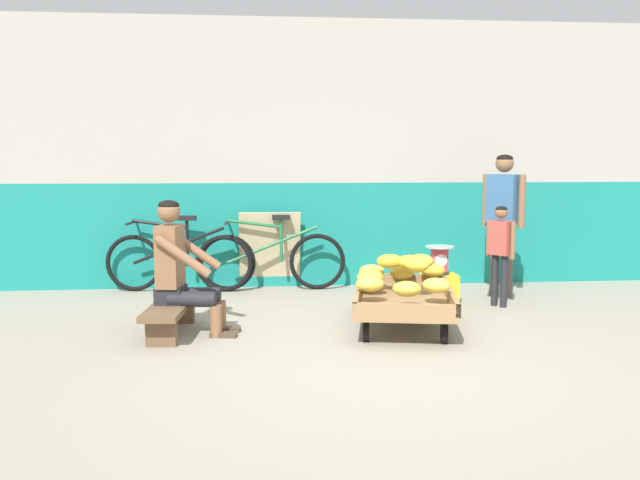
# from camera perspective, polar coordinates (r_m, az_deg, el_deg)

# --- Properties ---
(ground_plane) EXTENTS (80.00, 80.00, 0.00)m
(ground_plane) POSITION_cam_1_polar(r_m,az_deg,el_deg) (4.96, 5.36, -10.51)
(ground_plane) COLOR gray
(back_wall) EXTENTS (16.00, 0.30, 3.07)m
(back_wall) POSITION_cam_1_polar(r_m,az_deg,el_deg) (8.00, 1.13, 7.22)
(back_wall) COLOR #19847A
(back_wall) RESTS_ON ground
(banana_cart) EXTENTS (1.09, 1.57, 0.36)m
(banana_cart) POSITION_cam_1_polar(r_m,az_deg,el_deg) (6.02, 7.05, -5.09)
(banana_cart) COLOR #99754C
(banana_cart) RESTS_ON ground
(banana_pile) EXTENTS (1.00, 1.26, 0.27)m
(banana_pile) POSITION_cam_1_polar(r_m,az_deg,el_deg) (6.14, 6.76, -2.71)
(banana_pile) COLOR gold
(banana_pile) RESTS_ON banana_cart
(low_bench) EXTENTS (0.39, 1.12, 0.27)m
(low_bench) POSITION_cam_1_polar(r_m,az_deg,el_deg) (5.90, -12.44, -5.85)
(low_bench) COLOR brown
(low_bench) RESTS_ON ground
(vendor_seated) EXTENTS (0.71, 0.54, 1.14)m
(vendor_seated) POSITION_cam_1_polar(r_m,az_deg,el_deg) (5.80, -11.69, -2.33)
(vendor_seated) COLOR brown
(vendor_seated) RESTS_ON ground
(plastic_crate) EXTENTS (0.36, 0.28, 0.30)m
(plastic_crate) POSITION_cam_1_polar(r_m,az_deg,el_deg) (7.11, 10.01, -4.05)
(plastic_crate) COLOR gold
(plastic_crate) RESTS_ON ground
(weighing_scale) EXTENTS (0.30, 0.30, 0.29)m
(weighing_scale) POSITION_cam_1_polar(r_m,az_deg,el_deg) (7.06, 10.06, -1.63)
(weighing_scale) COLOR #28282D
(weighing_scale) RESTS_ON plastic_crate
(bicycle_near_left) EXTENTS (1.65, 0.48, 0.86)m
(bicycle_near_left) POSITION_cam_1_polar(r_m,az_deg,el_deg) (7.73, -11.87, -1.70)
(bicycle_near_left) COLOR black
(bicycle_near_left) RESTS_ON ground
(bicycle_far_left) EXTENTS (1.66, 0.48, 0.86)m
(bicycle_far_left) POSITION_cam_1_polar(r_m,az_deg,el_deg) (7.67, -4.07, -1.64)
(bicycle_far_left) COLOR black
(bicycle_far_left) RESTS_ON ground
(sign_board) EXTENTS (0.70, 0.21, 0.89)m
(sign_board) POSITION_cam_1_polar(r_m,az_deg,el_deg) (7.81, -4.25, -0.84)
(sign_board) COLOR #C6B289
(sign_board) RESTS_ON ground
(customer_adult) EXTENTS (0.36, 0.38, 1.53)m
(customer_adult) POSITION_cam_1_polar(r_m,az_deg,el_deg) (7.47, 15.21, 2.54)
(customer_adult) COLOR brown
(customer_adult) RESTS_ON ground
(customer_child) EXTENTS (0.23, 0.26, 1.02)m
(customer_child) POSITION_cam_1_polar(r_m,az_deg,el_deg) (6.99, 14.99, -0.39)
(customer_child) COLOR #232328
(customer_child) RESTS_ON ground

